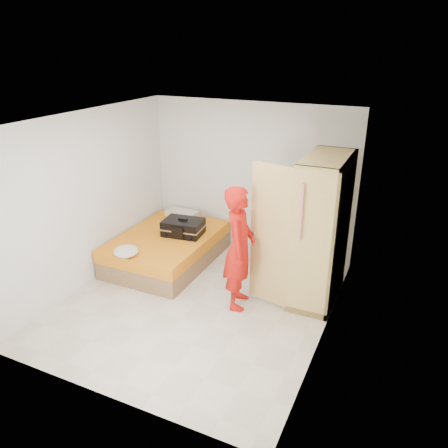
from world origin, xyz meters
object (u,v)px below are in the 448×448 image
at_px(person, 239,248).
at_px(round_cushion, 126,251).
at_px(bed, 167,248).
at_px(wardrobe, 317,234).
at_px(suitcase, 183,227).

bearing_deg(person, round_cushion, 83.19).
distance_m(bed, round_cushion, 0.97).
bearing_deg(person, wardrobe, -68.96).
height_order(bed, person, person).
relative_size(wardrobe, person, 1.19).
xyz_separation_m(bed, wardrobe, (2.50, -0.04, 0.75)).
xyz_separation_m(wardrobe, person, (-0.91, -0.64, -0.12)).
xyz_separation_m(bed, round_cushion, (-0.15, -0.90, 0.32)).
distance_m(wardrobe, person, 1.12).
distance_m(wardrobe, suitcase, 2.30).
relative_size(person, suitcase, 2.50).
height_order(wardrobe, suitcase, wardrobe).
xyz_separation_m(bed, suitcase, (0.24, 0.14, 0.37)).
relative_size(wardrobe, suitcase, 2.98).
bearing_deg(bed, wardrobe, -0.85).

